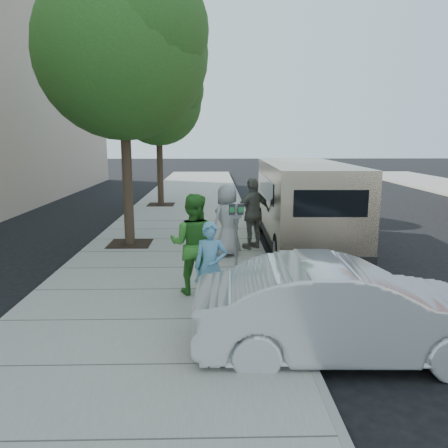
% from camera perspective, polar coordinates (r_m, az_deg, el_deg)
% --- Properties ---
extents(ground, '(120.00, 120.00, 0.00)m').
position_cam_1_polar(ground, '(10.41, -1.99, -6.44)').
color(ground, black).
rests_on(ground, ground).
extents(sidewalk, '(5.00, 60.00, 0.15)m').
position_cam_1_polar(sidewalk, '(10.45, -7.52, -6.04)').
color(sidewalk, gray).
rests_on(sidewalk, ground).
extents(curb_face, '(0.12, 60.00, 0.16)m').
position_cam_1_polar(curb_face, '(10.47, 5.95, -5.96)').
color(curb_face, gray).
rests_on(curb_face, ground).
extents(tree_near, '(4.62, 4.60, 7.53)m').
position_cam_1_polar(tree_near, '(12.78, -12.99, 21.70)').
color(tree_near, black).
rests_on(tree_near, sidewalk).
extents(tree_far, '(3.92, 3.80, 6.49)m').
position_cam_1_polar(tree_far, '(20.14, -8.47, 15.97)').
color(tree_far, black).
rests_on(tree_far, sidewalk).
extents(parking_meter, '(0.32, 0.11, 1.58)m').
position_cam_1_polar(parking_meter, '(9.68, 1.60, 0.11)').
color(parking_meter, gray).
rests_on(parking_meter, sidewalk).
extents(van, '(2.33, 6.63, 2.44)m').
position_cam_1_polar(van, '(13.05, 10.42, 2.80)').
color(van, beige).
rests_on(van, ground).
extents(sedan, '(4.38, 1.62, 1.43)m').
position_cam_1_polar(sedan, '(6.62, 15.49, -10.79)').
color(sedan, silver).
rests_on(sedan, ground).
extents(person_officer, '(0.60, 0.42, 1.58)m').
position_cam_1_polar(person_officer, '(7.66, -1.77, -5.59)').
color(person_officer, '#599ABF').
rests_on(person_officer, sidewalk).
extents(person_green_shirt, '(1.08, 0.91, 1.96)m').
position_cam_1_polar(person_green_shirt, '(8.48, -4.01, -2.61)').
color(person_green_shirt, '#36842B').
rests_on(person_green_shirt, sidewalk).
extents(person_gray_shirt, '(1.08, 1.02, 1.86)m').
position_cam_1_polar(person_gray_shirt, '(11.17, 0.46, 0.48)').
color(person_gray_shirt, '#9E9DA0').
rests_on(person_gray_shirt, sidewalk).
extents(person_striped_polo, '(1.22, 1.01, 1.95)m').
position_cam_1_polar(person_striped_polo, '(11.94, 3.83, 1.38)').
color(person_striped_polo, slate).
rests_on(person_striped_polo, sidewalk).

